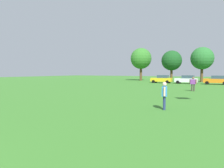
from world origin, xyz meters
TOP-DOWN VIEW (x-y plane):
  - ground_plane at (0.00, 30.00)m, footprint 160.00×160.00m
  - adult_bystander at (3.61, 12.90)m, footprint 0.45×0.81m
  - bystander_near_trees at (3.45, 27.07)m, footprint 0.83×0.37m
  - parked_car_yellow_0 at (-4.99, 43.72)m, footprint 4.30×2.02m
  - parked_car_white_1 at (0.10, 43.48)m, footprint 4.30×2.02m
  - parked_car_orange_2 at (5.43, 43.48)m, footprint 4.30×2.02m
  - tree_far_left at (-13.43, 53.47)m, footprint 5.65×5.65m
  - tree_left at (-4.63, 51.01)m, footprint 4.82×4.82m
  - tree_right at (1.97, 52.85)m, footprint 5.23×5.23m

SIDE VIEW (x-z plane):
  - ground_plane at x=0.00m, z-range 0.00..0.00m
  - parked_car_yellow_0 at x=-4.99m, z-range 0.02..1.70m
  - parked_car_white_1 at x=0.10m, z-range 0.02..1.70m
  - parked_car_orange_2 at x=5.43m, z-range 0.02..1.70m
  - adult_bystander at x=3.61m, z-range 0.16..1.91m
  - bystander_near_trees at x=3.45m, z-range 0.16..1.92m
  - tree_left at x=-4.63m, z-range 1.32..8.83m
  - tree_right at x=1.97m, z-range 1.43..9.58m
  - tree_far_left at x=-13.43m, z-range 1.54..10.35m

